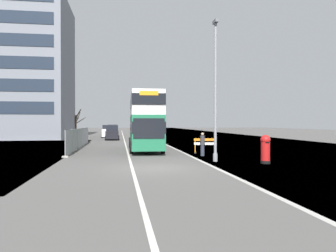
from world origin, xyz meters
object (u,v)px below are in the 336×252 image
(double_decker_bus, at_px, (145,121))
(car_oncoming_near, at_px, (112,133))
(car_receding_mid, at_px, (108,131))
(red_pillar_postbox, at_px, (265,148))
(roadworks_barrier, at_px, (205,144))
(pedestrian_at_kerb, at_px, (202,144))
(lamppost_foreground, at_px, (215,95))
(car_receding_far, at_px, (113,130))

(double_decker_bus, height_order, car_oncoming_near, double_decker_bus)
(car_oncoming_near, relative_size, car_receding_mid, 0.92)
(red_pillar_postbox, relative_size, car_oncoming_near, 0.42)
(roadworks_barrier, relative_size, pedestrian_at_kerb, 1.04)
(roadworks_barrier, bearing_deg, pedestrian_at_kerb, -110.21)
(lamppost_foreground, bearing_deg, red_pillar_postbox, -28.93)
(car_receding_mid, distance_m, pedestrian_at_kerb, 32.93)
(double_decker_bus, distance_m, car_receding_far, 35.18)
(double_decker_bus, bearing_deg, roadworks_barrier, -40.22)
(red_pillar_postbox, xyz_separation_m, car_receding_mid, (-10.56, 36.94, 0.03))
(car_receding_far, bearing_deg, car_oncoming_near, -89.13)
(red_pillar_postbox, bearing_deg, car_receding_far, 102.27)
(car_oncoming_near, xyz_separation_m, car_receding_mid, (-0.86, 8.01, 0.00))
(roadworks_barrier, xyz_separation_m, car_receding_mid, (-8.66, 30.00, 0.21))
(car_receding_mid, bearing_deg, double_decker_bus, -81.04)
(double_decker_bus, bearing_deg, lamppost_foreground, -68.00)
(double_decker_bus, xyz_separation_m, roadworks_barrier, (4.54, -3.84, -1.87))
(lamppost_foreground, xyz_separation_m, car_receding_far, (-7.27, 44.26, -3.25))
(lamppost_foreground, height_order, red_pillar_postbox, lamppost_foreground)
(roadworks_barrier, xyz_separation_m, car_receding_far, (-8.05, 38.80, 0.21))
(lamppost_foreground, xyz_separation_m, pedestrian_at_kerb, (0.06, 3.50, -3.36))
(pedestrian_at_kerb, bearing_deg, car_receding_far, 100.20)
(roadworks_barrier, height_order, pedestrian_at_kerb, pedestrian_at_kerb)
(car_receding_mid, bearing_deg, pedestrian_at_kerb, -76.05)
(lamppost_foreground, bearing_deg, car_receding_mid, 102.53)
(car_oncoming_near, distance_m, car_receding_mid, 8.06)
(red_pillar_postbox, distance_m, pedestrian_at_kerb, 5.63)
(red_pillar_postbox, bearing_deg, lamppost_foreground, 151.07)
(pedestrian_at_kerb, bearing_deg, roadworks_barrier, 69.79)
(lamppost_foreground, height_order, pedestrian_at_kerb, lamppost_foreground)
(double_decker_bus, relative_size, roadworks_barrier, 6.15)
(roadworks_barrier, relative_size, car_oncoming_near, 0.44)
(lamppost_foreground, relative_size, car_oncoming_near, 2.19)
(red_pillar_postbox, height_order, pedestrian_at_kerb, red_pillar_postbox)
(red_pillar_postbox, distance_m, car_oncoming_near, 30.51)
(car_receding_far, bearing_deg, red_pillar_postbox, -77.73)
(car_receding_mid, distance_m, car_receding_far, 8.82)
(car_oncoming_near, relative_size, pedestrian_at_kerb, 2.37)
(car_receding_mid, bearing_deg, roadworks_barrier, -73.89)
(car_oncoming_near, distance_m, pedestrian_at_kerb, 24.97)
(lamppost_foreground, height_order, car_receding_far, lamppost_foreground)
(double_decker_bus, distance_m, red_pillar_postbox, 12.67)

